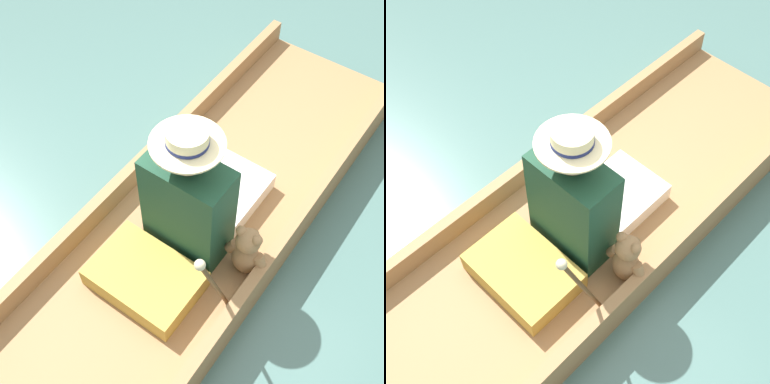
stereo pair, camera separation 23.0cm
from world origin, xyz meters
TOP-DOWN VIEW (x-y plane):
  - ground_plane at (0.00, 0.00)m, footprint 16.00×16.00m
  - punt_boat at (0.00, 0.00)m, footprint 0.98×3.18m
  - seat_cushion at (0.01, -0.50)m, footprint 0.53×0.37m
  - seated_person at (0.03, -0.10)m, footprint 0.42×0.74m
  - teddy_bear at (0.36, -0.13)m, footprint 0.24×0.14m
  - wine_glass at (-0.31, 0.17)m, footprint 0.07×0.07m
  - walking_cane at (0.39, -0.49)m, footprint 0.04×0.28m

SIDE VIEW (x-z plane):
  - ground_plane at x=0.00m, z-range 0.00..0.00m
  - punt_boat at x=0.00m, z-range -0.05..0.23m
  - wine_glass at x=-0.31m, z-range 0.16..0.25m
  - seat_cushion at x=0.01m, z-range 0.14..0.27m
  - teddy_bear at x=0.36m, z-range 0.13..0.48m
  - seated_person at x=0.03m, z-range 0.03..0.88m
  - walking_cane at x=0.39m, z-range 0.21..0.97m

